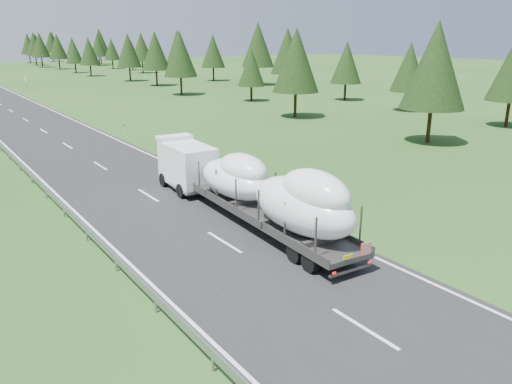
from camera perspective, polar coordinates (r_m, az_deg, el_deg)
ground at (r=24.00m, az=-3.64°, el=-5.78°), size 400.00×400.00×0.00m
highway_sign at (r=100.93m, az=-24.82°, el=11.45°), size 0.08×0.90×2.60m
tree_line_right at (r=124.56m, az=-11.92°, el=15.79°), size 27.83×259.47×12.37m
boat_truck at (r=25.81m, az=-0.54°, el=0.78°), size 3.19×17.47×3.98m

